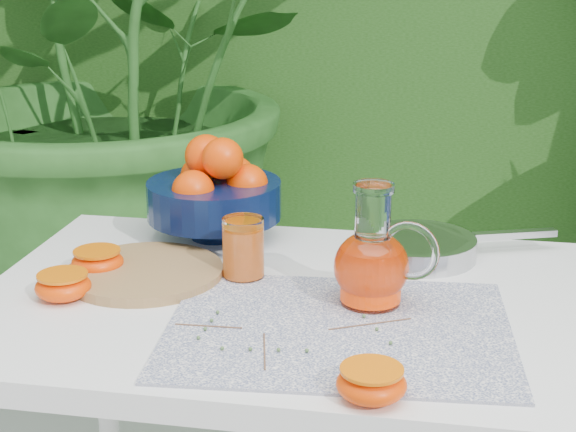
% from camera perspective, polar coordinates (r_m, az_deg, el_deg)
% --- Properties ---
extents(potted_plant_left, '(2.39, 2.39, 1.92)m').
position_cam_1_polar(potted_plant_left, '(2.79, -10.76, 10.23)').
color(potted_plant_left, '#25541C').
rests_on(potted_plant_left, ground).
extents(white_table, '(1.00, 0.70, 0.75)m').
position_cam_1_polar(white_table, '(1.47, -0.14, -8.12)').
color(white_table, white).
rests_on(white_table, ground).
extents(placemat, '(0.54, 0.43, 0.00)m').
position_cam_1_polar(placemat, '(1.32, 3.29, -7.30)').
color(placemat, '#0D1C4C').
rests_on(placemat, white_table).
extents(cutting_board, '(0.33, 0.33, 0.02)m').
position_cam_1_polar(cutting_board, '(1.53, -9.24, -3.64)').
color(cutting_board, olive).
rests_on(cutting_board, white_table).
extents(fruit_bowl, '(0.34, 0.34, 0.20)m').
position_cam_1_polar(fruit_bowl, '(1.69, -4.72, 1.62)').
color(fruit_bowl, black).
rests_on(fruit_bowl, white_table).
extents(juice_pitcher, '(0.18, 0.15, 0.20)m').
position_cam_1_polar(juice_pitcher, '(1.38, 5.51, -3.05)').
color(juice_pitcher, white).
rests_on(juice_pitcher, white_table).
extents(juice_tumbler, '(0.08, 0.08, 0.10)m').
position_cam_1_polar(juice_tumbler, '(1.49, -2.91, -2.16)').
color(juice_tumbler, white).
rests_on(juice_tumbler, white_table).
extents(saute_pan, '(0.39, 0.27, 0.04)m').
position_cam_1_polar(saute_pan, '(1.61, 8.48, -1.93)').
color(saute_pan, '#ACADB1').
rests_on(saute_pan, white_table).
extents(orange_halves, '(0.63, 0.46, 0.04)m').
position_cam_1_polar(orange_halves, '(1.37, -8.24, -5.60)').
color(orange_halves, '#FF5B02').
rests_on(orange_halves, white_table).
extents(thyme_sprigs, '(0.35, 0.24, 0.01)m').
position_cam_1_polar(thyme_sprigs, '(1.29, -0.18, -7.53)').
color(thyme_sprigs, brown).
rests_on(thyme_sprigs, white_table).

